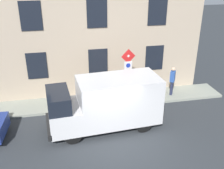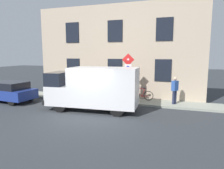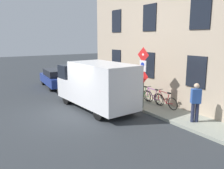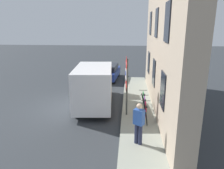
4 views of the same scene
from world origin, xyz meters
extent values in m
plane|color=#303439|center=(0.00, 0.00, 0.00)|extent=(80.00, 80.00, 0.00)
cube|color=gray|center=(4.03, 0.00, 0.07)|extent=(1.77, 14.41, 0.14)
cube|color=#BDA88E|center=(5.27, 0.00, 3.39)|extent=(0.70, 12.41, 6.77)
cube|color=black|center=(4.90, -3.41, 2.17)|extent=(0.06, 1.10, 1.50)
cube|color=black|center=(4.90, 0.00, 2.17)|extent=(0.06, 1.10, 1.50)
cube|color=black|center=(4.90, 3.41, 2.17)|extent=(0.06, 1.10, 1.50)
cube|color=black|center=(4.90, -3.41, 4.87)|extent=(0.06, 1.10, 1.50)
cube|color=black|center=(4.90, 0.00, 4.87)|extent=(0.06, 1.10, 1.50)
cube|color=black|center=(4.90, 3.41, 4.87)|extent=(0.06, 1.10, 1.50)
cylinder|color=#474C47|center=(3.40, -1.37, 1.64)|extent=(0.09, 0.09, 3.00)
pyramid|color=silver|center=(3.32, -1.38, 2.89)|extent=(0.09, 0.50, 0.50)
pyramid|color=red|center=(3.32, -1.38, 2.89)|extent=(0.08, 0.56, 0.56)
cube|color=white|center=(3.34, -1.37, 2.34)|extent=(0.09, 0.44, 0.56)
cylinder|color=#1933B2|center=(3.31, -1.37, 2.40)|extent=(0.03, 0.24, 0.24)
pyramid|color=silver|center=(3.32, -1.38, 1.79)|extent=(0.09, 0.50, 0.50)
pyramid|color=red|center=(3.32, -1.38, 1.79)|extent=(0.08, 0.56, 0.56)
cube|color=silver|center=(1.50, -0.45, 1.41)|extent=(2.27, 3.94, 2.18)
cube|color=silver|center=(1.31, 2.15, 0.87)|extent=(2.10, 1.54, 1.10)
cube|color=black|center=(1.29, 2.36, 1.77)|extent=(1.99, 1.12, 0.84)
cube|color=black|center=(1.25, 2.89, 0.50)|extent=(2.01, 0.31, 0.28)
cylinder|color=black|center=(0.45, 1.85, 0.38)|extent=(0.28, 0.77, 0.76)
cylinder|color=black|center=(2.20, 1.98, 0.38)|extent=(0.28, 0.77, 0.76)
cylinder|color=black|center=(0.69, -1.47, 0.38)|extent=(0.28, 0.77, 0.76)
cylinder|color=black|center=(2.45, -1.34, 0.38)|extent=(0.28, 0.77, 0.76)
torus|color=black|center=(4.38, -1.51, 0.47)|extent=(0.13, 0.66, 0.66)
torus|color=black|center=(4.36, -2.56, 0.47)|extent=(0.13, 0.66, 0.66)
cylinder|color=red|center=(4.37, -1.84, 0.68)|extent=(0.04, 0.60, 0.60)
cylinder|color=red|center=(4.37, -1.92, 0.95)|extent=(0.05, 0.73, 0.07)
cylinder|color=red|center=(4.36, -2.21, 0.66)|extent=(0.04, 0.19, 0.55)
cylinder|color=red|center=(4.36, -2.34, 0.43)|extent=(0.04, 0.43, 0.12)
cylinder|color=red|center=(4.37, -1.53, 0.72)|extent=(0.04, 0.09, 0.50)
cube|color=black|center=(4.36, -2.28, 0.97)|extent=(0.08, 0.20, 0.06)
cylinder|color=#262626|center=(4.37, -1.56, 1.02)|extent=(0.46, 0.04, 0.03)
torus|color=black|center=(4.37, -0.59, 0.47)|extent=(0.13, 0.66, 0.66)
torus|color=black|center=(4.36, -1.64, 0.47)|extent=(0.13, 0.66, 0.66)
cylinder|color=purple|center=(4.37, -0.92, 0.68)|extent=(0.04, 0.60, 0.60)
cylinder|color=purple|center=(4.37, -1.00, 0.95)|extent=(0.04, 0.73, 0.07)
cylinder|color=purple|center=(4.37, -1.29, 0.66)|extent=(0.04, 0.18, 0.55)
cylinder|color=purple|center=(4.36, -1.42, 0.43)|extent=(0.04, 0.43, 0.12)
cylinder|color=purple|center=(4.37, -0.61, 0.72)|extent=(0.04, 0.09, 0.50)
cube|color=black|center=(4.37, -1.36, 0.97)|extent=(0.08, 0.20, 0.06)
cylinder|color=#262626|center=(4.37, -0.64, 1.02)|extent=(0.46, 0.03, 0.03)
torus|color=black|center=(4.34, 0.33, 0.47)|extent=(0.19, 0.67, 0.66)
torus|color=black|center=(4.39, -0.72, 0.47)|extent=(0.19, 0.67, 0.66)
cylinder|color=#1C873F|center=(4.36, 0.00, 0.68)|extent=(0.06, 0.60, 0.60)
cylinder|color=#1C873F|center=(4.36, -0.08, 0.95)|extent=(0.07, 0.73, 0.07)
cylinder|color=#1C873F|center=(4.37, -0.37, 0.66)|extent=(0.04, 0.19, 0.55)
cylinder|color=#1C873F|center=(4.38, -0.50, 0.43)|extent=(0.05, 0.43, 0.12)
cylinder|color=#1C873F|center=(4.35, 0.31, 0.72)|extent=(0.04, 0.09, 0.50)
cube|color=black|center=(4.38, -0.44, 0.97)|extent=(0.09, 0.20, 0.06)
cylinder|color=#262626|center=(4.35, 0.28, 1.02)|extent=(0.46, 0.05, 0.03)
cylinder|color=#262B47|center=(3.83, -4.20, 0.56)|extent=(0.16, 0.16, 0.85)
cylinder|color=#262B47|center=(3.98, -4.30, 0.56)|extent=(0.16, 0.16, 0.85)
cube|color=#2E54A6|center=(3.91, -4.25, 1.30)|extent=(0.48, 0.44, 0.62)
sphere|color=beige|center=(3.91, -4.25, 1.75)|extent=(0.22, 0.22, 0.22)
camera|label=1|loc=(-9.33, 2.09, 7.25)|focal=42.29mm
camera|label=2|loc=(-9.33, -4.56, 3.25)|focal=32.96mm
camera|label=3|loc=(-4.33, -10.48, 3.75)|focal=37.39mm
camera|label=4|loc=(3.48, -12.02, 4.77)|focal=34.32mm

